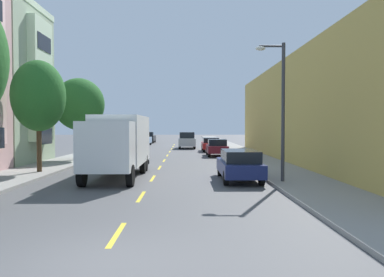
{
  "coord_description": "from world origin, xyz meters",
  "views": [
    {
      "loc": [
        1.7,
        -7.29,
        2.65
      ],
      "look_at": [
        2.13,
        21.16,
        1.73
      ],
      "focal_mm": 35.68,
      "sensor_mm": 36.0,
      "label": 1
    }
  ],
  "objects_px": {
    "parked_hatchback_burgundy": "(217,148)",
    "parked_wagon_navy": "(239,164)",
    "delivery_box_truck": "(119,142)",
    "moving_silver_sedan": "(187,140)",
    "parked_pickup_sky": "(142,140)",
    "parked_pickup_black": "(148,138)",
    "parked_pickup_forest": "(114,148)",
    "street_lamp": "(280,101)",
    "parked_sedan_red": "(211,144)",
    "street_tree_second": "(38,96)",
    "street_tree_third": "(79,104)"
  },
  "relations": [
    {
      "from": "parked_pickup_sky",
      "to": "parked_pickup_forest",
      "type": "distance_m",
      "value": 19.7
    },
    {
      "from": "street_tree_third",
      "to": "moving_silver_sedan",
      "type": "xyz_separation_m",
      "value": [
        8.2,
        16.29,
        -3.31
      ]
    },
    {
      "from": "parked_hatchback_burgundy",
      "to": "parked_wagon_navy",
      "type": "distance_m",
      "value": 15.1
    },
    {
      "from": "street_tree_second",
      "to": "parked_pickup_forest",
      "type": "bearing_deg",
      "value": 78.68
    },
    {
      "from": "street_lamp",
      "to": "parked_pickup_black",
      "type": "bearing_deg",
      "value": 103.4
    },
    {
      "from": "parked_hatchback_burgundy",
      "to": "parked_wagon_navy",
      "type": "bearing_deg",
      "value": -90.48
    },
    {
      "from": "street_tree_third",
      "to": "parked_pickup_sky",
      "type": "distance_m",
      "value": 22.79
    },
    {
      "from": "parked_pickup_black",
      "to": "parked_sedan_red",
      "type": "bearing_deg",
      "value": -67.1
    },
    {
      "from": "delivery_box_truck",
      "to": "parked_pickup_forest",
      "type": "xyz_separation_m",
      "value": [
        -2.47,
        11.84,
        -1.02
      ]
    },
    {
      "from": "parked_sedan_red",
      "to": "moving_silver_sedan",
      "type": "bearing_deg",
      "value": 114.6
    },
    {
      "from": "street_tree_second",
      "to": "street_tree_third",
      "type": "distance_m",
      "value": 7.94
    },
    {
      "from": "parked_hatchback_burgundy",
      "to": "parked_pickup_black",
      "type": "height_order",
      "value": "parked_pickup_black"
    },
    {
      "from": "street_tree_second",
      "to": "delivery_box_truck",
      "type": "bearing_deg",
      "value": -14.38
    },
    {
      "from": "street_tree_third",
      "to": "parked_pickup_black",
      "type": "bearing_deg",
      "value": 86.12
    },
    {
      "from": "parked_hatchback_burgundy",
      "to": "parked_wagon_navy",
      "type": "height_order",
      "value": "same"
    },
    {
      "from": "delivery_box_truck",
      "to": "moving_silver_sedan",
      "type": "bearing_deg",
      "value": 81.94
    },
    {
      "from": "street_tree_third",
      "to": "parked_wagon_navy",
      "type": "xyz_separation_m",
      "value": [
        10.68,
        -10.59,
        -3.49
      ]
    },
    {
      "from": "street_tree_second",
      "to": "parked_wagon_navy",
      "type": "height_order",
      "value": "street_tree_second"
    },
    {
      "from": "parked_pickup_sky",
      "to": "moving_silver_sedan",
      "type": "bearing_deg",
      "value": -45.43
    },
    {
      "from": "parked_pickup_forest",
      "to": "parked_wagon_navy",
      "type": "distance_m",
      "value": 15.82
    },
    {
      "from": "street_tree_second",
      "to": "parked_pickup_black",
      "type": "xyz_separation_m",
      "value": [
        2.11,
        39.09,
        -3.47
      ]
    },
    {
      "from": "street_tree_second",
      "to": "parked_hatchback_burgundy",
      "type": "relative_size",
      "value": 1.53
    },
    {
      "from": "street_lamp",
      "to": "moving_silver_sedan",
      "type": "xyz_separation_m",
      "value": [
        -4.14,
        28.05,
        -2.82
      ]
    },
    {
      "from": "parked_sedan_red",
      "to": "moving_silver_sedan",
      "type": "distance_m",
      "value": 5.96
    },
    {
      "from": "delivery_box_truck",
      "to": "parked_pickup_forest",
      "type": "relative_size",
      "value": 1.48
    },
    {
      "from": "parked_pickup_forest",
      "to": "parked_wagon_navy",
      "type": "relative_size",
      "value": 1.13
    },
    {
      "from": "parked_pickup_sky",
      "to": "delivery_box_truck",
      "type": "bearing_deg",
      "value": -85.58
    },
    {
      "from": "street_lamp",
      "to": "delivery_box_truck",
      "type": "xyz_separation_m",
      "value": [
        -7.74,
        2.64,
        -1.96
      ]
    },
    {
      "from": "delivery_box_truck",
      "to": "moving_silver_sedan",
      "type": "distance_m",
      "value": 25.68
    },
    {
      "from": "parked_pickup_sky",
      "to": "parked_pickup_black",
      "type": "bearing_deg",
      "value": 90.31
    },
    {
      "from": "parked_sedan_red",
      "to": "parked_pickup_forest",
      "type": "xyz_separation_m",
      "value": [
        -8.54,
        -8.16,
        0.08
      ]
    },
    {
      "from": "street_lamp",
      "to": "parked_pickup_forest",
      "type": "height_order",
      "value": "street_lamp"
    },
    {
      "from": "parked_wagon_navy",
      "to": "parked_pickup_black",
      "type": "xyz_separation_m",
      "value": [
        -8.57,
        41.74,
        0.02
      ]
    },
    {
      "from": "parked_sedan_red",
      "to": "street_tree_third",
      "type": "bearing_deg",
      "value": -134.46
    },
    {
      "from": "parked_hatchback_burgundy",
      "to": "parked_wagon_navy",
      "type": "relative_size",
      "value": 0.85
    },
    {
      "from": "parked_hatchback_burgundy",
      "to": "parked_pickup_forest",
      "type": "relative_size",
      "value": 0.75
    },
    {
      "from": "street_lamp",
      "to": "parked_sedan_red",
      "type": "xyz_separation_m",
      "value": [
        -1.66,
        22.64,
        -3.06
      ]
    },
    {
      "from": "parked_pickup_sky",
      "to": "street_lamp",
      "type": "bearing_deg",
      "value": -73.42
    },
    {
      "from": "street_tree_second",
      "to": "parked_wagon_navy",
      "type": "distance_m",
      "value": 11.55
    },
    {
      "from": "parked_pickup_sky",
      "to": "parked_wagon_navy",
      "type": "height_order",
      "value": "parked_pickup_sky"
    },
    {
      "from": "street_tree_third",
      "to": "street_lamp",
      "type": "height_order",
      "value": "street_lamp"
    },
    {
      "from": "parked_hatchback_burgundy",
      "to": "parked_pickup_black",
      "type": "xyz_separation_m",
      "value": [
        -8.69,
        26.64,
        0.07
      ]
    },
    {
      "from": "parked_wagon_navy",
      "to": "delivery_box_truck",
      "type": "bearing_deg",
      "value": 166.43
    },
    {
      "from": "moving_silver_sedan",
      "to": "parked_sedan_red",
      "type": "bearing_deg",
      "value": -65.4
    },
    {
      "from": "parked_pickup_forest",
      "to": "parked_wagon_navy",
      "type": "bearing_deg",
      "value": -57.29
    },
    {
      "from": "parked_pickup_forest",
      "to": "street_lamp",
      "type": "bearing_deg",
      "value": -54.82
    },
    {
      "from": "street_tree_second",
      "to": "parked_wagon_navy",
      "type": "xyz_separation_m",
      "value": [
        10.68,
        -2.65,
        -3.49
      ]
    },
    {
      "from": "parked_wagon_navy",
      "to": "parked_hatchback_burgundy",
      "type": "bearing_deg",
      "value": 89.52
    },
    {
      "from": "parked_hatchback_burgundy",
      "to": "parked_pickup_sky",
      "type": "height_order",
      "value": "parked_pickup_sky"
    },
    {
      "from": "parked_sedan_red",
      "to": "parked_pickup_sky",
      "type": "relative_size",
      "value": 0.84
    }
  ]
}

